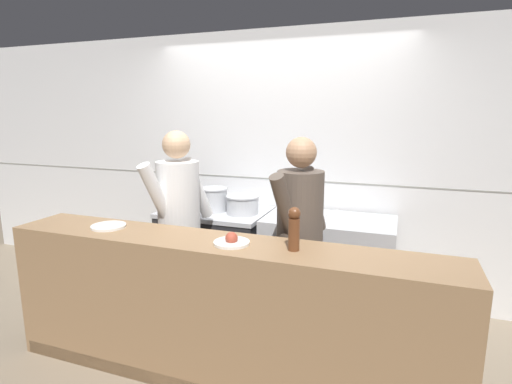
# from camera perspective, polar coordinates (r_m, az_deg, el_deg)

# --- Properties ---
(ground_plane) EXTENTS (14.00, 14.00, 0.00)m
(ground_plane) POSITION_cam_1_polar(r_m,az_deg,el_deg) (3.32, -3.99, -21.73)
(ground_plane) COLOR #7F705B
(wall_back_tiled) EXTENTS (8.00, 0.06, 2.60)m
(wall_back_tiled) POSITION_cam_1_polar(r_m,az_deg,el_deg) (4.04, 3.28, 4.02)
(wall_back_tiled) COLOR white
(wall_back_tiled) RESTS_ON ground_plane
(oven_range) EXTENTS (1.02, 0.71, 0.87)m
(oven_range) POSITION_cam_1_polar(r_m,az_deg,el_deg) (4.06, -5.69, -8.54)
(oven_range) COLOR #232326
(oven_range) RESTS_ON ground_plane
(prep_counter) EXTENTS (1.14, 0.65, 0.89)m
(prep_counter) POSITION_cam_1_polar(r_m,az_deg,el_deg) (3.74, 10.20, -10.36)
(prep_counter) COLOR #B7BABF
(prep_counter) RESTS_ON ground_plane
(pass_counter) EXTENTS (3.06, 0.45, 0.99)m
(pass_counter) POSITION_cam_1_polar(r_m,az_deg,el_deg) (2.80, -5.40, -16.77)
(pass_counter) COLOR #93704C
(pass_counter) RESTS_ON ground_plane
(stock_pot) EXTENTS (0.32, 0.32, 0.17)m
(stock_pot) POSITION_cam_1_polar(r_m,az_deg,el_deg) (4.09, -9.32, -0.87)
(stock_pot) COLOR #2D2D33
(stock_pot) RESTS_ON oven_range
(sauce_pot) EXTENTS (0.28, 0.28, 0.22)m
(sauce_pot) POSITION_cam_1_polar(r_m,az_deg,el_deg) (3.90, -6.09, -0.96)
(sauce_pot) COLOR #B7BABF
(sauce_pot) RESTS_ON oven_range
(braising_pot) EXTENTS (0.32, 0.32, 0.17)m
(braising_pot) POSITION_cam_1_polar(r_m,az_deg,el_deg) (3.77, -1.93, -1.73)
(braising_pot) COLOR #B7BABF
(braising_pot) RESTS_ON oven_range
(mixing_bowl_steel) EXTENTS (0.24, 0.24, 0.08)m
(mixing_bowl_steel) POSITION_cam_1_polar(r_m,az_deg,el_deg) (3.61, 11.48, -3.06)
(mixing_bowl_steel) COLOR #B7BABF
(mixing_bowl_steel) RESTS_ON prep_counter
(chefs_knife) EXTENTS (0.41, 0.08, 0.02)m
(chefs_knife) POSITION_cam_1_polar(r_m,az_deg,el_deg) (3.53, 6.79, -3.84)
(chefs_knife) COLOR #B7BABF
(chefs_knife) RESTS_ON prep_counter
(plated_dish_main) EXTENTS (0.25, 0.25, 0.02)m
(plated_dish_main) POSITION_cam_1_polar(r_m,az_deg,el_deg) (3.09, -20.32, -4.60)
(plated_dish_main) COLOR white
(plated_dish_main) RESTS_ON pass_counter
(plated_dish_appetiser) EXTENTS (0.23, 0.23, 0.08)m
(plated_dish_appetiser) POSITION_cam_1_polar(r_m,az_deg,el_deg) (2.54, -3.51, -7.01)
(plated_dish_appetiser) COLOR white
(plated_dish_appetiser) RESTS_ON pass_counter
(pepper_mill) EXTENTS (0.08, 0.08, 0.27)m
(pepper_mill) POSITION_cam_1_polar(r_m,az_deg,el_deg) (2.40, 5.46, -5.11)
(pepper_mill) COLOR brown
(pepper_mill) RESTS_ON pass_counter
(chef_head_cook) EXTENTS (0.43, 0.72, 1.67)m
(chef_head_cook) POSITION_cam_1_polar(r_m,az_deg,el_deg) (3.32, -10.90, -4.26)
(chef_head_cook) COLOR black
(chef_head_cook) RESTS_ON ground_plane
(chef_sous) EXTENTS (0.42, 0.71, 1.64)m
(chef_sous) POSITION_cam_1_polar(r_m,az_deg,el_deg) (2.94, 6.22, -6.48)
(chef_sous) COLOR black
(chef_sous) RESTS_ON ground_plane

